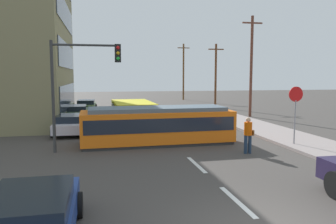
% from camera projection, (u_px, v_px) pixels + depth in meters
% --- Properties ---
extents(ground_plane, '(120.00, 120.00, 0.00)m').
position_uv_depth(ground_plane, '(174.00, 145.00, 17.23)').
color(ground_plane, '#433E3A').
extents(lane_stripe_1, '(0.16, 2.40, 0.01)m').
position_uv_depth(lane_stripe_1, '(237.00, 201.00, 9.44)').
color(lane_stripe_1, silver).
rests_on(lane_stripe_1, ground).
extents(lane_stripe_2, '(0.16, 2.40, 0.01)m').
position_uv_depth(lane_stripe_2, '(196.00, 165.00, 13.34)').
color(lane_stripe_2, silver).
rests_on(lane_stripe_2, ground).
extents(lane_stripe_3, '(0.16, 2.40, 0.01)m').
position_uv_depth(lane_stripe_3, '(154.00, 126.00, 23.58)').
color(lane_stripe_3, silver).
rests_on(lane_stripe_3, ground).
extents(lane_stripe_4, '(0.16, 2.40, 0.01)m').
position_uv_depth(lane_stripe_4, '(143.00, 116.00, 29.42)').
color(lane_stripe_4, silver).
rests_on(lane_stripe_4, ground).
extents(streetcar_tram, '(7.88, 2.69, 1.93)m').
position_uv_depth(streetcar_tram, '(157.00, 125.00, 17.47)').
color(streetcar_tram, orange).
rests_on(streetcar_tram, ground).
extents(city_bus, '(2.68, 5.22, 1.81)m').
position_uv_depth(city_bus, '(133.00, 113.00, 22.57)').
color(city_bus, gold).
rests_on(city_bus, ground).
extents(pedestrian_crossing, '(0.49, 0.36, 1.67)m').
position_uv_depth(pedestrian_crossing, '(248.00, 133.00, 15.19)').
color(pedestrian_crossing, '#1E3048').
rests_on(pedestrian_crossing, ground).
extents(parked_sedan_near, '(1.96, 4.23, 1.19)m').
position_uv_depth(parked_sedan_near, '(31.00, 218.00, 6.88)').
color(parked_sedan_near, navy).
rests_on(parked_sedan_near, ground).
extents(parked_sedan_mid, '(2.14, 4.15, 1.19)m').
position_uv_depth(parked_sedan_mid, '(71.00, 124.00, 20.42)').
color(parked_sedan_mid, silver).
rests_on(parked_sedan_mid, ground).
extents(parked_sedan_far, '(2.16, 4.54, 1.19)m').
position_uv_depth(parked_sedan_far, '(75.00, 112.00, 26.91)').
color(parked_sedan_far, '#305431').
rests_on(parked_sedan_far, ground).
extents(parked_sedan_furthest, '(2.03, 4.17, 1.19)m').
position_uv_depth(parked_sedan_furthest, '(86.00, 105.00, 33.15)').
color(parked_sedan_furthest, '#425F30').
rests_on(parked_sedan_furthest, ground).
extents(stop_sign, '(0.76, 0.07, 2.88)m').
position_uv_depth(stop_sign, '(296.00, 103.00, 16.61)').
color(stop_sign, gray).
rests_on(stop_sign, sidewalk_curb_right).
extents(traffic_light_mast, '(3.18, 0.33, 5.15)m').
position_uv_depth(traffic_light_mast, '(80.00, 74.00, 15.33)').
color(traffic_light_mast, '#333333').
rests_on(traffic_light_mast, ground).
extents(utility_pole_mid, '(1.80, 0.24, 8.64)m').
position_uv_depth(utility_pole_mid, '(251.00, 65.00, 28.66)').
color(utility_pole_mid, brown).
rests_on(utility_pole_mid, ground).
extents(utility_pole_far, '(1.80, 0.24, 7.13)m').
position_uv_depth(utility_pole_far, '(216.00, 74.00, 37.69)').
color(utility_pole_far, brown).
rests_on(utility_pole_far, ground).
extents(utility_pole_distant, '(1.80, 0.24, 8.27)m').
position_uv_depth(utility_pole_distant, '(183.00, 71.00, 49.51)').
color(utility_pole_distant, brown).
rests_on(utility_pole_distant, ground).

